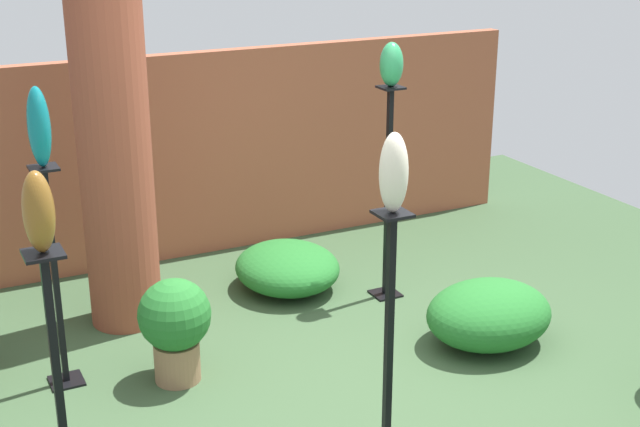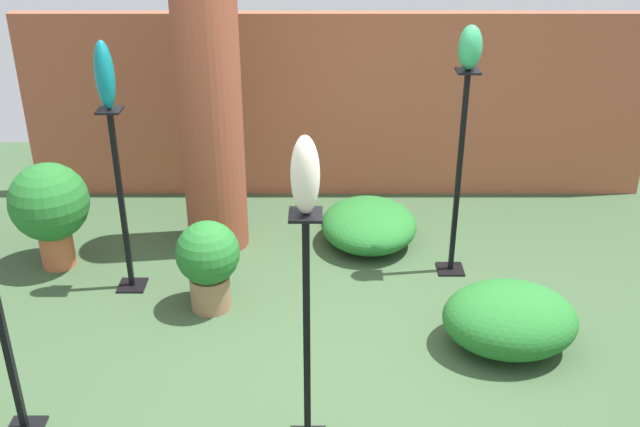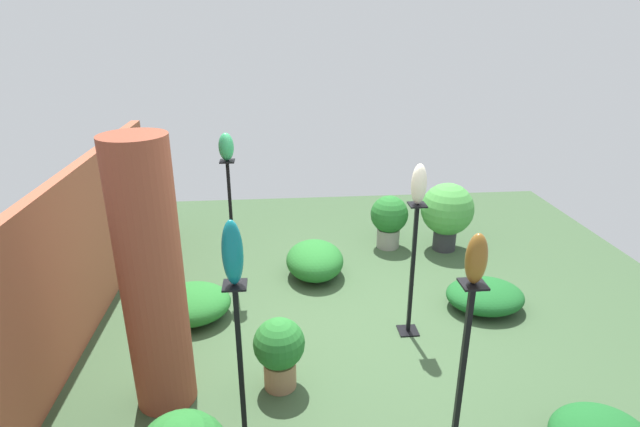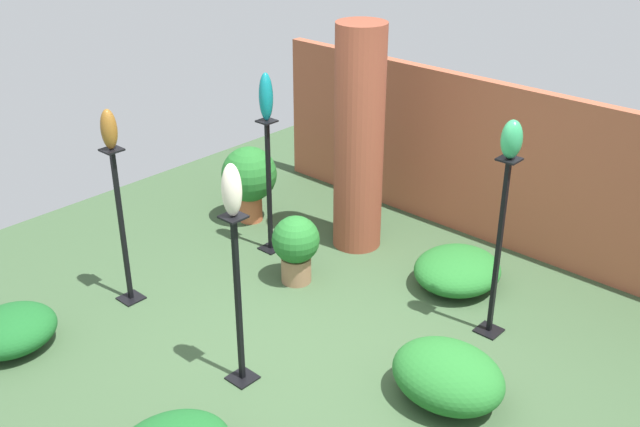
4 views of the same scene
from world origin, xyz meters
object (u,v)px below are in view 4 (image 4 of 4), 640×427
(brick_pillar, at_px, (359,140))
(pedestal_bronze, at_px, (123,233))
(pedestal_teal, at_px, (269,192))
(art_vase_bronze, at_px, (109,129))
(art_vase_ivory, at_px, (232,190))
(potted_plant_back_center, at_px, (296,245))
(art_vase_jade, at_px, (512,139))
(art_vase_teal, at_px, (266,97))
(pedestal_ivory, at_px, (239,308))
(potted_plant_near_pillar, at_px, (249,177))
(pedestal_jade, at_px, (498,256))

(brick_pillar, distance_m, pedestal_bronze, 2.39)
(pedestal_teal, distance_m, art_vase_bronze, 1.82)
(art_vase_ivory, bearing_deg, potted_plant_back_center, 117.94)
(art_vase_ivory, height_order, art_vase_jade, art_vase_jade)
(art_vase_teal, bearing_deg, pedestal_ivory, -50.25)
(pedestal_teal, xyz_separation_m, art_vase_ivory, (1.33, -1.59, 0.96))
(art_vase_ivory, bearing_deg, art_vase_jade, 59.66)
(pedestal_teal, bearing_deg, potted_plant_near_pillar, 153.56)
(pedestal_bronze, height_order, art_vase_teal, art_vase_teal)
(pedestal_bronze, distance_m, art_vase_teal, 1.79)
(pedestal_jade, bearing_deg, art_vase_jade, 0.00)
(art_vase_bronze, bearing_deg, potted_plant_near_pillar, 101.60)
(art_vase_ivory, height_order, potted_plant_near_pillar, art_vase_ivory)
(pedestal_teal, distance_m, potted_plant_back_center, 0.73)
(pedestal_teal, xyz_separation_m, pedestal_ivory, (1.33, -1.59, 0.01))
(brick_pillar, xyz_separation_m, art_vase_bronze, (-0.82, -2.20, 0.49))
(art_vase_ivory, bearing_deg, art_vase_teal, 129.75)
(brick_pillar, height_order, art_vase_bronze, brick_pillar)
(pedestal_ivory, relative_size, potted_plant_back_center, 2.12)
(art_vase_ivory, xyz_separation_m, potted_plant_back_center, (-0.70, 1.32, -1.21))
(art_vase_bronze, bearing_deg, potted_plant_back_center, 54.48)
(pedestal_jade, height_order, art_vase_ivory, art_vase_ivory)
(pedestal_bronze, xyz_separation_m, art_vase_jade, (2.66, 1.75, 1.05))
(brick_pillar, xyz_separation_m, pedestal_ivory, (0.76, -2.28, -0.49))
(pedestal_ivory, bearing_deg, art_vase_jade, 59.66)
(pedestal_bronze, xyz_separation_m, potted_plant_near_pillar, (-0.37, 1.83, -0.16))
(pedestal_ivory, relative_size, potted_plant_near_pillar, 1.67)
(art_vase_teal, relative_size, art_vase_bronze, 1.34)
(pedestal_ivory, height_order, art_vase_bronze, art_vase_bronze)
(art_vase_bronze, relative_size, potted_plant_back_center, 0.52)
(pedestal_jade, height_order, art_vase_teal, art_vase_teal)
(art_vase_jade, bearing_deg, pedestal_jade, 180.00)
(pedestal_teal, xyz_separation_m, art_vase_bronze, (-0.26, -1.51, 0.99))
(art_vase_teal, xyz_separation_m, potted_plant_near_pillar, (-0.64, 0.32, -1.09))
(art_vase_teal, distance_m, potted_plant_back_center, 1.40)
(brick_pillar, height_order, potted_plant_near_pillar, brick_pillar)
(art_vase_bronze, xyz_separation_m, potted_plant_near_pillar, (-0.37, 1.83, -1.11))
(potted_plant_near_pillar, bearing_deg, brick_pillar, 17.08)
(art_vase_ivory, bearing_deg, potted_plant_near_pillar, 135.76)
(art_vase_teal, xyz_separation_m, art_vase_bronze, (-0.26, -1.51, 0.02))
(brick_pillar, bearing_deg, potted_plant_back_center, -86.37)
(pedestal_teal, relative_size, potted_plant_near_pillar, 1.64)
(pedestal_jade, relative_size, potted_plant_near_pillar, 1.87)
(art_vase_ivory, bearing_deg, pedestal_bronze, 177.01)
(pedestal_ivory, bearing_deg, potted_plant_back_center, 117.94)
(pedestal_bronze, distance_m, potted_plant_near_pillar, 1.87)
(art_vase_teal, relative_size, potted_plant_near_pillar, 0.54)
(art_vase_jade, distance_m, potted_plant_back_center, 2.28)
(pedestal_ivory, bearing_deg, brick_pillar, 108.49)
(art_vase_bronze, bearing_deg, pedestal_bronze, 0.00)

